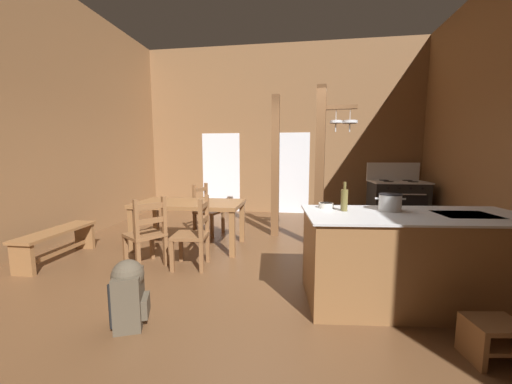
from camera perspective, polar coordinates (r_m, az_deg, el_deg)
ground_plane at (r=4.01m, az=0.37°, el=-15.40°), size 7.62×8.53×0.10m
wall_back at (r=7.64m, az=4.64°, el=11.79°), size 7.62×0.14×4.21m
wall_left at (r=5.46m, az=-39.77°, el=12.00°), size 0.14×8.53×4.21m
glazed_door_back_left at (r=7.82m, az=-6.80°, el=3.75°), size 1.00×0.01×2.05m
glazed_panel_back_right at (r=7.55m, az=7.10°, el=3.62°), size 0.84×0.01×2.05m
kitchen_island at (r=3.41m, az=28.29°, el=-11.37°), size 2.24×1.17×0.92m
stove_range at (r=7.08m, az=25.70°, el=-1.70°), size 1.17×0.86×1.32m
support_post_with_pot_rack at (r=4.76m, az=12.72°, el=5.56°), size 0.63×0.26×2.56m
support_post_center at (r=5.39m, az=3.77°, el=4.93°), size 0.14×0.14×2.56m
step_stool at (r=2.94m, az=39.12°, el=-21.10°), size 0.40×0.33×0.30m
dining_table at (r=4.87m, az=-12.79°, el=-2.92°), size 1.71×0.92×0.74m
ladderback_chair_near_window at (r=4.01m, az=-11.93°, el=-8.00°), size 0.48×0.48×0.95m
ladderback_chair_by_post at (r=4.19m, az=-20.52°, el=-7.65°), size 0.61×0.61×0.95m
ladderback_chair_at_table_end at (r=5.62m, az=-9.59°, el=-3.55°), size 0.55×0.55×0.95m
bench_along_left_wall at (r=5.07m, az=-34.26°, el=-7.68°), size 0.38×1.22×0.44m
backpack at (r=2.91m, az=-23.49°, el=-17.29°), size 0.37×0.38×0.60m
stockpot_on_counter at (r=3.34m, az=24.63°, el=-1.83°), size 0.30×0.23×0.18m
mixing_bowl_on_counter at (r=3.29m, az=13.46°, el=-2.55°), size 0.16×0.16×0.06m
bottle_tall_on_counter at (r=3.15m, az=16.80°, el=-1.40°), size 0.07×0.07×0.30m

